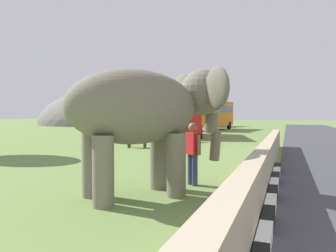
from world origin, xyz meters
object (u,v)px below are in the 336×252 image
(cow_mid, at_px, (138,132))
(cow_near, at_px, (183,129))
(bus_red, at_px, (187,112))
(bus_orange, at_px, (213,113))
(elephant, at_px, (148,110))
(bus_white, at_px, (208,113))
(person_handler, at_px, (193,150))

(cow_mid, bearing_deg, cow_near, -15.89)
(bus_red, relative_size, bus_orange, 0.90)
(elephant, relative_size, cow_near, 2.19)
(bus_red, distance_m, bus_white, 22.89)
(bus_white, distance_m, cow_near, 28.79)
(bus_red, relative_size, cow_near, 4.75)
(elephant, relative_size, bus_white, 0.47)
(bus_white, relative_size, cow_near, 4.68)
(cow_mid, bearing_deg, bus_red, 1.25)
(elephant, height_order, cow_near, elephant)
(person_handler, relative_size, bus_red, 0.20)
(bus_orange, relative_size, bus_white, 1.13)
(bus_orange, distance_m, cow_mid, 22.06)
(person_handler, height_order, bus_orange, bus_orange)
(bus_orange, distance_m, bus_white, 11.20)
(person_handler, bearing_deg, bus_red, 17.60)
(bus_white, height_order, cow_near, bus_white)
(person_handler, bearing_deg, cow_near, 18.95)
(person_handler, relative_size, bus_white, 0.20)
(bus_red, bearing_deg, cow_near, -165.44)
(bus_red, xyz_separation_m, bus_orange, (11.88, 0.33, 0.00))
(bus_red, distance_m, cow_mid, 10.22)
(elephant, distance_m, bus_red, 20.27)
(bus_red, bearing_deg, person_handler, -162.40)
(cow_near, bearing_deg, bus_orange, 5.90)
(elephant, height_order, bus_white, bus_white)
(elephant, xyz_separation_m, person_handler, (1.35, -0.67, -1.06))
(cow_mid, bearing_deg, bus_white, 6.51)
(person_handler, distance_m, bus_red, 19.20)
(elephant, relative_size, bus_red, 0.46)
(bus_white, relative_size, cow_mid, 4.32)
(person_handler, distance_m, cow_near, 13.27)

